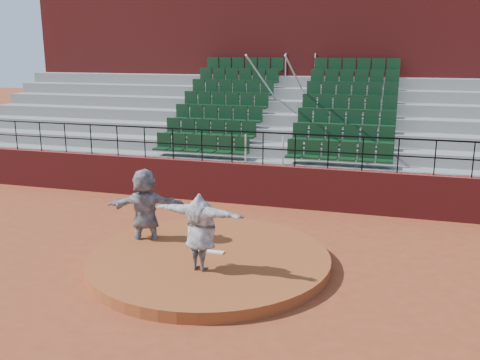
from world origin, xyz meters
name	(u,v)px	position (x,y,z in m)	size (l,w,h in m)	color
ground	(209,265)	(0.00, 0.00, 0.00)	(90.00, 90.00, 0.00)	brown
pitchers_mound	(209,260)	(0.00, 0.00, 0.12)	(5.50, 5.50, 0.25)	brown
pitching_rubber	(211,252)	(0.00, 0.15, 0.27)	(0.60, 0.15, 0.03)	white
boundary_wall	(263,185)	(0.00, 5.00, 0.65)	(24.00, 0.30, 1.30)	maroon
wall_railing	(263,141)	(0.00, 5.00, 2.03)	(24.04, 0.05, 1.03)	black
seating_deck	(287,141)	(0.00, 8.65, 1.44)	(24.00, 5.97, 4.63)	gray
press_box_facade	(306,78)	(0.00, 12.60, 3.55)	(24.00, 3.00, 7.10)	maroon
pitcher	(200,232)	(0.11, -0.82, 1.08)	(2.05, 0.56, 1.67)	black
fielder	(145,209)	(-1.84, 0.58, 1.01)	(1.87, 0.59, 2.01)	black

